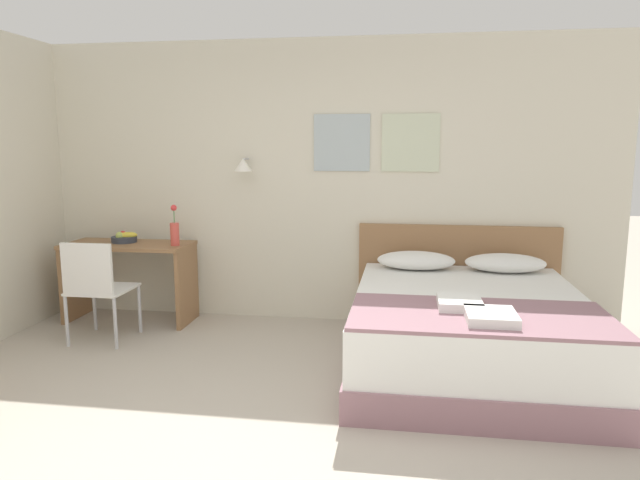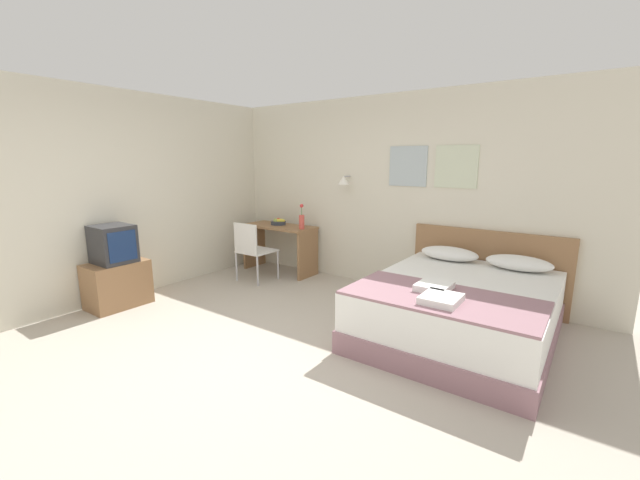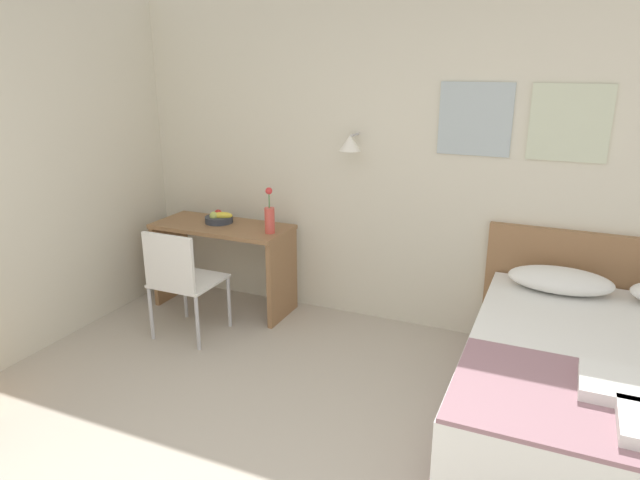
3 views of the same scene
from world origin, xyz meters
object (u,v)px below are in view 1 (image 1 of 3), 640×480
pillow_left (416,260)px  throw_blanket (480,316)px  folded_towel_mid_bed (491,316)px  flower_vase (175,231)px  desk (129,267)px  bed (468,332)px  fruit_bowl (124,238)px  folded_towel_near_foot (459,303)px  desk_chair (96,283)px  headboard (457,276)px  pillow_right (505,263)px

pillow_left → throw_blanket: (0.38, -1.41, -0.07)m
folded_towel_mid_bed → flower_vase: size_ratio=0.88×
desk → flower_vase: flower_vase is taller
desk → flower_vase: (0.49, -0.05, 0.36)m
bed → folded_towel_mid_bed: size_ratio=6.22×
flower_vase → fruit_bowl: bearing=170.5°
fruit_bowl → folded_towel_mid_bed: bearing=-26.2°
throw_blanket → folded_towel_near_foot: 0.19m
throw_blanket → fruit_bowl: size_ratio=6.44×
pillow_left → desk_chair: 2.77m
desk_chair → fruit_bowl: desk_chair is taller
fruit_bowl → flower_vase: size_ratio=0.67×
pillow_left → folded_towel_near_foot: bearing=-78.0°
desk_chair → fruit_bowl: bearing=97.3°
flower_vase → headboard: bearing=7.5°
bed → pillow_right: (0.38, 0.81, 0.38)m
pillow_left → flower_vase: flower_vase is taller
throw_blanket → desk: 3.38m
folded_towel_near_foot → pillow_left: bearing=102.0°
pillow_left → folded_towel_mid_bed: size_ratio=2.05×
bed → fruit_bowl: 3.29m
pillow_right → folded_towel_mid_bed: pillow_right is taller
folded_towel_near_foot → desk: desk is taller
folded_towel_mid_bed → desk_chair: size_ratio=0.38×
desk → pillow_left: bearing=0.7°
flower_vase → throw_blanket: bearing=-27.2°
desk → flower_vase: size_ratio=3.13×
folded_towel_near_foot → bed: bearing=76.0°
headboard → pillow_right: headboard is taller
pillow_right → folded_towel_near_foot: size_ratio=2.06×
pillow_left → fruit_bowl: (-2.76, 0.01, 0.13)m
bed → flower_vase: flower_vase is taller
fruit_bowl → desk_chair: bearing=-82.7°
folded_towel_near_foot → fruit_bowl: fruit_bowl is taller
bed → fruit_bowl: size_ratio=8.13×
pillow_left → flower_vase: size_ratio=1.81×
pillow_right → folded_towel_near_foot: bearing=-111.4°
folded_towel_near_foot → fruit_bowl: bearing=157.1°
pillow_right → fruit_bowl: bearing=179.8°
desk_chair → flower_vase: flower_vase is taller
desk → desk_chair: (0.03, -0.66, -0.00)m
headboard → folded_towel_mid_bed: 1.83m
pillow_right → fruit_bowl: size_ratio=2.68×
pillow_left → fruit_bowl: 2.77m
bed → fruit_bowl: bearing=165.4°
folded_towel_near_foot → desk: 3.22m
desk_chair → pillow_left: bearing=14.5°
pillow_left → folded_towel_near_foot: size_ratio=2.06×
folded_towel_mid_bed → flower_vase: flower_vase is taller
desk_chair → flower_vase: bearing=52.9°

